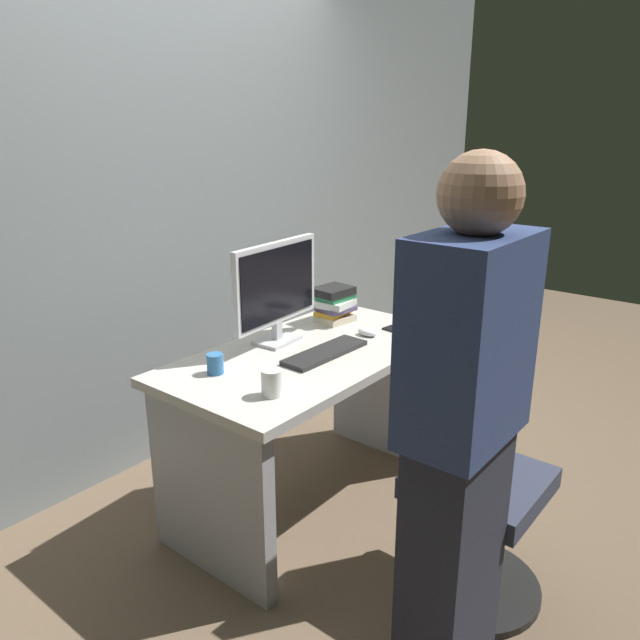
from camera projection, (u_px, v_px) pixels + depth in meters
name	position (u px, v px, depth m)	size (l,w,h in m)	color
ground_plane	(312.00, 499.00, 2.91)	(9.00, 9.00, 0.00)	brown
wall_back	(160.00, 164.00, 3.02)	(6.40, 0.10, 3.00)	gray
desk	(311.00, 401.00, 2.76)	(1.34, 0.72, 0.75)	beige
office_chair	(464.00, 485.00, 2.27)	(0.52, 0.52, 0.94)	black
person_at_desk	(461.00, 438.00, 1.76)	(0.40, 0.24, 1.64)	#262838
monitor	(276.00, 287.00, 2.71)	(0.54, 0.15, 0.46)	silver
keyboard	(325.00, 353.00, 2.63)	(0.43, 0.13, 0.02)	#262626
mouse	(367.00, 332.00, 2.86)	(0.06, 0.10, 0.03)	white
cup_near_keyboard	(272.00, 383.00, 2.23)	(0.08, 0.08, 0.10)	white
cup_by_monitor	(215.00, 364.00, 2.43)	(0.07, 0.07, 0.08)	#3372B2
book_stack	(335.00, 304.00, 3.05)	(0.20, 0.18, 0.17)	beige
cell_phone	(398.00, 331.00, 2.93)	(0.07, 0.14, 0.01)	black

